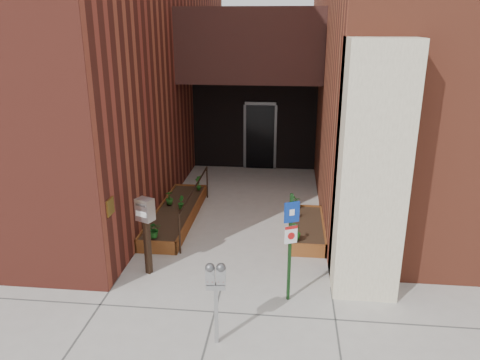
% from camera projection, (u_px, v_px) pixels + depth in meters
% --- Properties ---
extents(ground, '(80.00, 80.00, 0.00)m').
position_uv_depth(ground, '(223.00, 281.00, 8.79)').
color(ground, '#9E9991').
rests_on(ground, ground).
extents(architecture, '(20.00, 14.60, 10.00)m').
position_uv_depth(architecture, '(248.00, 9.00, 13.69)').
color(architecture, maroon).
rests_on(architecture, ground).
extents(planter_left, '(0.90, 3.60, 0.30)m').
position_uv_depth(planter_left, '(176.00, 215.00, 11.45)').
color(planter_left, brown).
rests_on(planter_left, ground).
extents(planter_right, '(0.80, 2.20, 0.30)m').
position_uv_depth(planter_right, '(306.00, 229.00, 10.66)').
color(planter_right, brown).
rests_on(planter_right, ground).
extents(handrail, '(0.04, 3.34, 0.90)m').
position_uv_depth(handrail, '(195.00, 193.00, 11.15)').
color(handrail, black).
rests_on(handrail, ground).
extents(parking_meter, '(0.31, 0.16, 1.35)m').
position_uv_depth(parking_meter, '(216.00, 282.00, 6.78)').
color(parking_meter, '#999A9C').
rests_on(parking_meter, ground).
extents(sign_post, '(0.25, 0.13, 1.98)m').
position_uv_depth(sign_post, '(291.00, 237.00, 7.81)').
color(sign_post, black).
rests_on(sign_post, ground).
extents(payment_dropbox, '(0.37, 0.33, 1.54)m').
position_uv_depth(payment_dropbox, '(146.00, 220.00, 8.73)').
color(payment_dropbox, black).
rests_on(payment_dropbox, ground).
extents(shrub_left_a, '(0.38, 0.38, 0.36)m').
position_uv_depth(shrub_left_a, '(154.00, 229.00, 9.84)').
color(shrub_left_a, '#175218').
rests_on(shrub_left_a, planter_left).
extents(shrub_left_b, '(0.21, 0.21, 0.32)m').
position_uv_depth(shrub_left_b, '(181.00, 202.00, 11.36)').
color(shrub_left_b, '#1B5D1A').
rests_on(shrub_left_b, planter_left).
extents(shrub_left_c, '(0.24, 0.24, 0.34)m').
position_uv_depth(shrub_left_c, '(169.00, 198.00, 11.63)').
color(shrub_left_c, '#215518').
rests_on(shrub_left_c, planter_left).
extents(shrub_left_d, '(0.30, 0.30, 0.41)m').
position_uv_depth(shrub_left_d, '(198.00, 183.00, 12.59)').
color(shrub_left_d, '#1D601B').
rests_on(shrub_left_d, planter_left).
extents(shrub_right_a, '(0.21, 0.21, 0.36)m').
position_uv_depth(shrub_right_a, '(296.00, 232.00, 9.72)').
color(shrub_right_a, '#1A5618').
rests_on(shrub_right_a, planter_right).
extents(shrub_right_b, '(0.19, 0.19, 0.30)m').
position_uv_depth(shrub_right_b, '(297.00, 210.00, 10.91)').
color(shrub_right_b, '#265A19').
rests_on(shrub_right_b, planter_right).
extents(shrub_right_c, '(0.33, 0.33, 0.31)m').
position_uv_depth(shrub_right_c, '(295.00, 201.00, 11.42)').
color(shrub_right_c, '#1A5C1A').
rests_on(shrub_right_c, planter_right).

